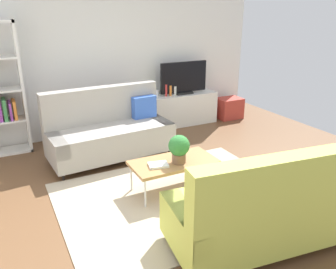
{
  "coord_description": "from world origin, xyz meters",
  "views": [
    {
      "loc": [
        -1.76,
        -3.45,
        2.28
      ],
      "look_at": [
        0.23,
        0.46,
        0.65
      ],
      "focal_mm": 36.81,
      "sensor_mm": 36.0,
      "label": 1
    }
  ],
  "objects": [
    {
      "name": "coffee_table",
      "position": [
        0.13,
        0.11,
        0.39
      ],
      "size": [
        1.1,
        0.56,
        0.42
      ],
      "color": "#9E7042",
      "rests_on": "ground_plane"
    },
    {
      "name": "storage_trunk",
      "position": [
        2.69,
        2.36,
        0.22
      ],
      "size": [
        0.52,
        0.4,
        0.44
      ],
      "primitive_type": "cube",
      "color": "#B2382D",
      "rests_on": "ground_plane"
    },
    {
      "name": "potted_plant",
      "position": [
        0.17,
        0.03,
        0.62
      ],
      "size": [
        0.27,
        0.27,
        0.37
      ],
      "color": "brown",
      "rests_on": "coffee_table"
    },
    {
      "name": "area_rug",
      "position": [
        0.08,
        -0.09,
        0.01
      ],
      "size": [
        2.9,
        2.2,
        0.01
      ],
      "primitive_type": "cube",
      "color": "tan",
      "rests_on": "ground_plane"
    },
    {
      "name": "couch_green",
      "position": [
        0.41,
        -1.31,
        0.45
      ],
      "size": [
        1.99,
        1.07,
        1.1
      ],
      "rotation": [
        0.0,
        0.0,
        -0.12
      ],
      "color": "#C1CC51",
      "rests_on": "ground_plane"
    },
    {
      "name": "couch_beige",
      "position": [
        -0.26,
        1.53,
        0.44
      ],
      "size": [
        1.95,
        0.97,
        1.1
      ],
      "rotation": [
        0.0,
        0.0,
        3.21
      ],
      "color": "gray",
      "rests_on": "ground_plane"
    },
    {
      "name": "wall_far",
      "position": [
        0.0,
        2.8,
        1.45
      ],
      "size": [
        6.4,
        0.12,
        2.9
      ],
      "primitive_type": "cube",
      "color": "white",
      "rests_on": "ground_plane"
    },
    {
      "name": "bottle_1",
      "position": [
        1.29,
        2.42,
        0.74
      ],
      "size": [
        0.05,
        0.05,
        0.2
      ],
      "primitive_type": "cylinder",
      "color": "orange",
      "rests_on": "tv_console"
    },
    {
      "name": "vase_0",
      "position": [
        1.01,
        2.51,
        0.7
      ],
      "size": [
        0.12,
        0.12,
        0.12
      ],
      "primitive_type": "cylinder",
      "color": "silver",
      "rests_on": "tv_console"
    },
    {
      "name": "bottle_0",
      "position": [
        1.19,
        2.42,
        0.76
      ],
      "size": [
        0.05,
        0.05,
        0.23
      ],
      "primitive_type": "cylinder",
      "color": "red",
      "rests_on": "tv_console"
    },
    {
      "name": "bottle_2",
      "position": [
        1.39,
        2.42,
        0.73
      ],
      "size": [
        0.06,
        0.06,
        0.18
      ],
      "primitive_type": "cylinder",
      "color": "silver",
      "rests_on": "tv_console"
    },
    {
      "name": "ground_plane",
      "position": [
        0.0,
        0.0,
        0.0
      ],
      "size": [
        7.68,
        7.68,
        0.0
      ],
      "primitive_type": "plane",
      "color": "brown"
    },
    {
      "name": "tv_console",
      "position": [
        1.59,
        2.46,
        0.32
      ],
      "size": [
        1.4,
        0.44,
        0.64
      ],
      "primitive_type": "cube",
      "color": "silver",
      "rests_on": "ground_plane"
    },
    {
      "name": "tv",
      "position": [
        1.59,
        2.44,
        0.95
      ],
      "size": [
        1.0,
        0.2,
        0.64
      ],
      "color": "black",
      "rests_on": "tv_console"
    },
    {
      "name": "table_book_0",
      "position": [
        -0.11,
        0.06,
        0.43
      ],
      "size": [
        0.27,
        0.23,
        0.03
      ],
      "primitive_type": "cube",
      "rotation": [
        0.0,
        0.0,
        -0.23
      ],
      "color": "silver",
      "rests_on": "coffee_table"
    }
  ]
}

